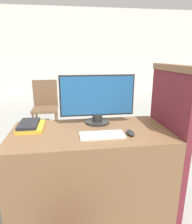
{
  "coord_description": "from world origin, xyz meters",
  "views": [
    {
      "loc": [
        -0.16,
        -1.14,
        1.34
      ],
      "look_at": [
        0.04,
        0.29,
        0.92
      ],
      "focal_mm": 32.0,
      "sensor_mm": 36.0,
      "label": 1
    }
  ],
  "objects_px": {
    "monitor": "(97,99)",
    "mouse": "(130,133)",
    "keyboard": "(102,135)",
    "book_stack": "(30,126)",
    "far_chair": "(45,103)"
  },
  "relations": [
    {
      "from": "monitor",
      "to": "mouse",
      "type": "bearing_deg",
      "value": -56.18
    },
    {
      "from": "keyboard",
      "to": "book_stack",
      "type": "xyz_separation_m",
      "value": [
        -0.55,
        0.24,
        0.02
      ]
    },
    {
      "from": "mouse",
      "to": "book_stack",
      "type": "height_order",
      "value": "book_stack"
    },
    {
      "from": "monitor",
      "to": "keyboard",
      "type": "relative_size",
      "value": 1.95
    },
    {
      "from": "keyboard",
      "to": "mouse",
      "type": "relative_size",
      "value": 3.05
    },
    {
      "from": "book_stack",
      "to": "mouse",
      "type": "bearing_deg",
      "value": -17.84
    },
    {
      "from": "monitor",
      "to": "mouse",
      "type": "distance_m",
      "value": 0.42
    },
    {
      "from": "monitor",
      "to": "keyboard",
      "type": "height_order",
      "value": "monitor"
    },
    {
      "from": "far_chair",
      "to": "book_stack",
      "type": "bearing_deg",
      "value": -98.44
    },
    {
      "from": "mouse",
      "to": "far_chair",
      "type": "bearing_deg",
      "value": 110.66
    },
    {
      "from": "keyboard",
      "to": "far_chair",
      "type": "xyz_separation_m",
      "value": [
        -0.65,
        2.29,
        -0.28
      ]
    },
    {
      "from": "book_stack",
      "to": "keyboard",
      "type": "bearing_deg",
      "value": -23.82
    },
    {
      "from": "monitor",
      "to": "keyboard",
      "type": "bearing_deg",
      "value": -91.92
    },
    {
      "from": "keyboard",
      "to": "book_stack",
      "type": "height_order",
      "value": "book_stack"
    },
    {
      "from": "keyboard",
      "to": "mouse",
      "type": "distance_m",
      "value": 0.21
    }
  ]
}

